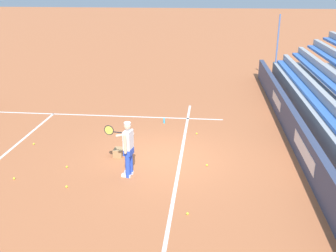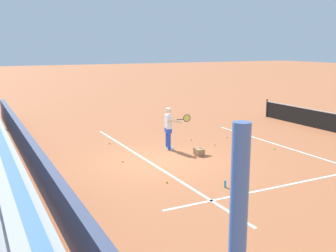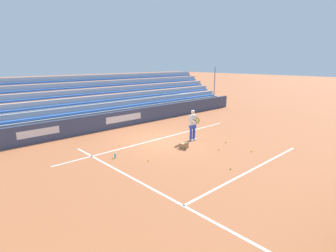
{
  "view_description": "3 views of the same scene",
  "coord_description": "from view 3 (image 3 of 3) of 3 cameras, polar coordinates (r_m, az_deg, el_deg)",
  "views": [
    {
      "loc": [
        -11.87,
        -1.33,
        5.54
      ],
      "look_at": [
        -0.39,
        -0.12,
        1.29
      ],
      "focal_mm": 42.0,
      "sensor_mm": 36.0,
      "label": 1
    },
    {
      "loc": [
        12.63,
        -6.18,
        4.15
      ],
      "look_at": [
        -1.02,
        0.77,
        1.06
      ],
      "focal_mm": 42.0,
      "sensor_mm": 36.0,
      "label": 2
    },
    {
      "loc": [
        9.43,
        10.51,
        4.34
      ],
      "look_at": [
        -0.53,
        -0.19,
        0.76
      ],
      "focal_mm": 28.0,
      "sensor_mm": 36.0,
      "label": 3
    }
  ],
  "objects": [
    {
      "name": "ground_plane",
      "position": [
        14.77,
        -1.01,
        -3.32
      ],
      "size": [
        160.0,
        160.0,
        0.0
      ],
      "primitive_type": "plane",
      "color": "#B7663D"
    },
    {
      "name": "court_baseline_white",
      "position": [
        15.13,
        -2.28,
        -2.9
      ],
      "size": [
        12.0,
        0.1,
        0.01
      ],
      "primitive_type": "cube",
      "color": "white",
      "rests_on": "ground"
    },
    {
      "name": "court_sideline_white",
      "position": [
        9.46,
        -3.37,
        -13.54
      ],
      "size": [
        0.1,
        12.0,
        0.01
      ],
      "primitive_type": "cube",
      "color": "white",
      "rests_on": "ground"
    },
    {
      "name": "court_service_line_white",
      "position": [
        11.52,
        17.85,
        -9.03
      ],
      "size": [
        8.22,
        0.1,
        0.01
      ],
      "primitive_type": "cube",
      "color": "white",
      "rests_on": "ground"
    },
    {
      "name": "back_wall_sponsor_board",
      "position": [
        18.1,
        -10.57,
        1.45
      ],
      "size": [
        24.64,
        0.25,
        1.1
      ],
      "color": "#384260",
      "rests_on": "ground"
    },
    {
      "name": "bleacher_stand",
      "position": [
        20.29,
        -14.59,
        3.27
      ],
      "size": [
        23.41,
        4.0,
        3.85
      ],
      "color": "#9EA3A8",
      "rests_on": "ground"
    },
    {
      "name": "tennis_player",
      "position": [
        14.8,
        5.43,
        0.24
      ],
      "size": [
        0.7,
        0.96,
        1.71
      ],
      "color": "blue",
      "rests_on": "ground"
    },
    {
      "name": "ball_box_cardboard",
      "position": [
        13.63,
        3.5,
        -4.24
      ],
      "size": [
        0.4,
        0.31,
        0.26
      ],
      "primitive_type": "cube",
      "rotation": [
        0.0,
        0.0,
        -0.02
      ],
      "color": "#A87F51",
      "rests_on": "ground"
    },
    {
      "name": "tennis_ball_midcourt",
      "position": [
        16.06,
        -3.07,
        -1.81
      ],
      "size": [
        0.07,
        0.07,
        0.07
      ],
      "primitive_type": "sphere",
      "color": "#CCE533",
      "rests_on": "ground"
    },
    {
      "name": "tennis_ball_far_right",
      "position": [
        11.3,
        13.46,
        -9.02
      ],
      "size": [
        0.07,
        0.07,
        0.07
      ],
      "primitive_type": "sphere",
      "color": "#CCE533",
      "rests_on": "ground"
    },
    {
      "name": "tennis_ball_stray_back",
      "position": [
        14.18,
        -10.51,
        -4.15
      ],
      "size": [
        0.07,
        0.07,
        0.07
      ],
      "primitive_type": "sphere",
      "color": "#CCE533",
      "rests_on": "ground"
    },
    {
      "name": "tennis_ball_toward_net",
      "position": [
        11.9,
        -4.31,
        -7.49
      ],
      "size": [
        0.07,
        0.07,
        0.07
      ],
      "primitive_type": "sphere",
      "color": "#CCE533",
      "rests_on": "ground"
    },
    {
      "name": "tennis_ball_on_baseline",
      "position": [
        17.66,
        5.0,
        -0.4
      ],
      "size": [
        0.07,
        0.07,
        0.07
      ],
      "primitive_type": "sphere",
      "color": "#CCE533",
      "rests_on": "ground"
    },
    {
      "name": "tennis_ball_far_left",
      "position": [
        13.58,
        11.01,
        -4.98
      ],
      "size": [
        0.07,
        0.07,
        0.07
      ],
      "primitive_type": "sphere",
      "color": "#CCE533",
      "rests_on": "ground"
    },
    {
      "name": "tennis_ball_near_player",
      "position": [
        14.79,
        12.5,
        -3.5
      ],
      "size": [
        0.07,
        0.07,
        0.07
      ],
      "primitive_type": "sphere",
      "color": "#CCE533",
      "rests_on": "ground"
    },
    {
      "name": "tennis_ball_by_box",
      "position": [
        13.67,
        17.7,
        -5.27
      ],
      "size": [
        0.07,
        0.07,
        0.07
      ],
      "primitive_type": "sphere",
      "color": "#CCE533",
      "rests_on": "ground"
    },
    {
      "name": "water_bottle",
      "position": [
        12.46,
        -11.44,
        -6.35
      ],
      "size": [
        0.07,
        0.07,
        0.22
      ],
      "primitive_type": "cylinder",
      "color": "#33B2E5",
      "rests_on": "ground"
    }
  ]
}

